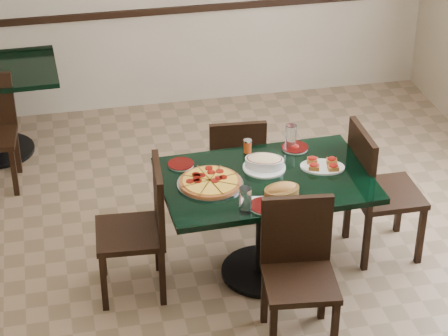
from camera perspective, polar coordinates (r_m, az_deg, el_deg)
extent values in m
plane|color=brown|center=(5.83, -0.41, -7.54)|extent=(5.50, 5.50, 0.00)
cube|color=black|center=(7.78, -4.60, 10.13)|extent=(5.00, 0.03, 0.06)
cube|color=black|center=(5.52, 2.75, -0.81)|extent=(1.35, 0.90, 0.04)
cylinder|color=black|center=(5.72, 2.66, -4.02)|extent=(0.11, 0.11, 0.71)
cylinder|color=black|center=(5.92, 2.58, -6.73)|extent=(0.57, 0.57, 0.03)
cube|color=black|center=(6.31, 0.64, 0.10)|extent=(0.42, 0.42, 0.04)
cube|color=black|center=(6.04, 0.91, 1.15)|extent=(0.40, 0.07, 0.42)
cube|color=black|center=(6.58, 1.85, -0.66)|extent=(0.04, 0.04, 0.38)
cube|color=black|center=(6.30, 2.37, -2.21)|extent=(0.04, 0.04, 0.38)
cube|color=black|center=(6.54, -1.05, -0.87)|extent=(0.04, 0.04, 0.38)
cube|color=black|center=(6.25, -0.65, -2.45)|extent=(0.04, 0.04, 0.38)
cube|color=black|center=(5.16, 5.00, -7.45)|extent=(0.47, 0.47, 0.04)
cube|color=black|center=(5.16, 4.76, -4.01)|extent=(0.42, 0.09, 0.45)
cube|color=black|center=(5.14, 3.22, -10.81)|extent=(0.04, 0.04, 0.41)
cube|color=black|center=(5.41, 2.66, -8.30)|extent=(0.04, 0.04, 0.41)
cube|color=black|center=(5.20, 7.23, -10.49)|extent=(0.04, 0.04, 0.41)
cube|color=black|center=(5.47, 6.45, -8.03)|extent=(0.04, 0.04, 0.41)
cube|color=black|center=(5.99, 10.57, -1.67)|extent=(0.45, 0.45, 0.04)
cube|color=black|center=(5.79, 8.94, 0.27)|extent=(0.04, 0.45, 0.48)
cube|color=black|center=(6.04, 12.72, -4.33)|extent=(0.04, 0.04, 0.44)
cube|color=black|center=(5.90, 9.28, -4.82)|extent=(0.04, 0.04, 0.44)
cube|color=black|center=(6.33, 11.37, -2.39)|extent=(0.04, 0.04, 0.44)
cube|color=black|center=(6.20, 8.07, -2.81)|extent=(0.04, 0.04, 0.44)
cube|color=black|center=(5.56, -6.17, -4.29)|extent=(0.45, 0.45, 0.04)
cube|color=black|center=(5.43, -4.28, -1.98)|extent=(0.07, 0.43, 0.46)
cube|color=black|center=(5.84, -7.95, -5.24)|extent=(0.04, 0.04, 0.42)
cube|color=black|center=(5.85, -4.35, -4.98)|extent=(0.04, 0.04, 0.42)
cube|color=black|center=(5.55, -7.85, -7.44)|extent=(0.04, 0.04, 0.42)
cube|color=black|center=(5.55, -4.04, -7.15)|extent=(0.04, 0.04, 0.42)
cube|color=black|center=(6.82, -13.54, -0.29)|extent=(0.04, 0.04, 0.39)
cube|color=black|center=(7.12, -13.36, 1.12)|extent=(0.04, 0.04, 0.39)
cylinder|color=#B5B5BC|center=(5.43, -0.91, -1.03)|extent=(0.41, 0.41, 0.01)
cylinder|color=#954C20|center=(5.42, -0.91, -0.92)|extent=(0.39, 0.39, 0.02)
cylinder|color=gold|center=(5.41, -0.91, -0.82)|extent=(0.34, 0.34, 0.01)
cylinder|color=silver|center=(5.60, 2.64, 0.03)|extent=(0.28, 0.28, 0.01)
ellipsoid|color=beige|center=(5.57, 2.66, 0.60)|extent=(0.25, 0.20, 0.04)
ellipsoid|color=#AB702F|center=(5.29, 3.79, -1.37)|extent=(0.21, 0.13, 0.08)
cylinder|color=silver|center=(5.21, 2.69, -2.51)|extent=(0.19, 0.19, 0.01)
cylinder|color=#360403|center=(5.21, 2.69, -2.44)|extent=(0.19, 0.19, 0.00)
cylinder|color=silver|center=(5.84, 4.65, 1.32)|extent=(0.17, 0.17, 0.01)
cylinder|color=#360403|center=(5.84, 4.65, 1.38)|extent=(0.18, 0.18, 0.00)
ellipsoid|color=#A00A08|center=(5.84, 4.65, 1.41)|extent=(0.05, 0.05, 0.03)
cylinder|color=silver|center=(5.64, -2.83, 0.23)|extent=(0.17, 0.17, 0.01)
cylinder|color=#360403|center=(5.63, -2.83, 0.29)|extent=(0.17, 0.17, 0.00)
cube|color=white|center=(5.25, 2.48, -2.28)|extent=(0.17, 0.17, 0.00)
cube|color=#B5B5BC|center=(5.25, 2.70, -2.22)|extent=(0.04, 0.13, 0.00)
cylinder|color=white|center=(5.83, 4.38, 2.09)|extent=(0.08, 0.08, 0.16)
cylinder|color=white|center=(5.13, 1.40, -2.11)|extent=(0.08, 0.08, 0.16)
cylinder|color=#B54E13|center=(5.76, 1.55, 1.40)|extent=(0.05, 0.05, 0.08)
cylinder|color=#B5B5BC|center=(5.74, 1.55, 1.79)|extent=(0.05, 0.05, 0.01)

